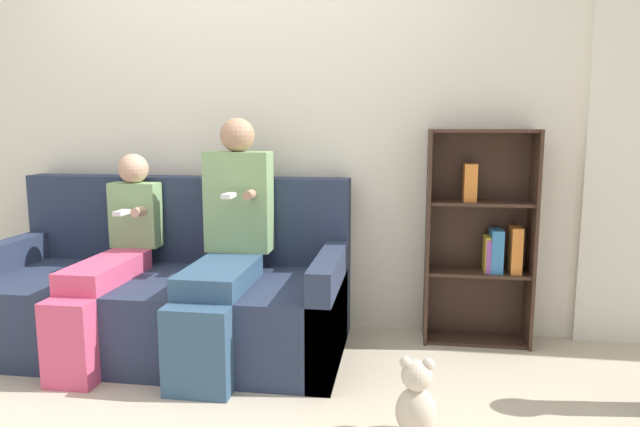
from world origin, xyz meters
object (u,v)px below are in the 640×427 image
adult_seated (226,240)px  bookshelf (481,237)px  child_seated (110,257)px  teddy_bear (416,399)px  couch (167,295)px

adult_seated → bookshelf: adult_seated is taller
adult_seated → child_seated: size_ratio=1.19×
adult_seated → teddy_bear: size_ratio=3.88×
adult_seated → teddy_bear: adult_seated is taller
child_seated → bookshelf: size_ratio=0.88×
adult_seated → child_seated: bearing=-175.1°
couch → teddy_bear: (1.37, -0.77, -0.14)m
couch → child_seated: child_seated is taller
couch → teddy_bear: bearing=-29.2°
teddy_bear → child_seated: bearing=159.1°
child_seated → couch: bearing=31.5°
couch → adult_seated: bearing=-14.0°
adult_seated → bookshelf: (1.36, 0.45, -0.03)m
teddy_bear → adult_seated: bearing=145.8°
adult_seated → bookshelf: size_ratio=1.05×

